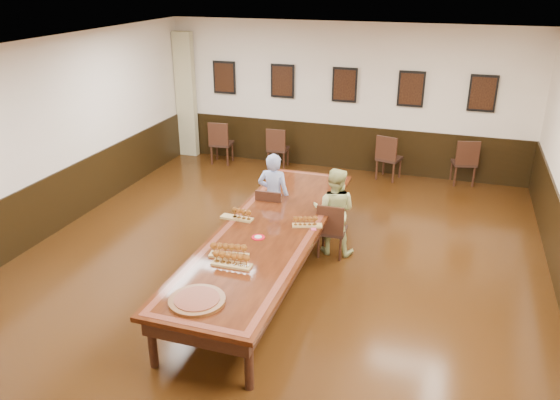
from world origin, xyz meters
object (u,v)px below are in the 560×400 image
(spare_chair_d, at_px, (464,161))
(person_man, at_px, (273,196))
(conference_table, at_px, (269,238))
(spare_chair_c, at_px, (389,157))
(person_woman, at_px, (334,211))
(spare_chair_b, at_px, (278,147))
(spare_chair_a, at_px, (222,142))
(chair_man, at_px, (272,213))
(carved_platter, at_px, (197,300))
(chair_woman, at_px, (332,228))

(spare_chair_d, height_order, person_man, person_man)
(spare_chair_d, bearing_deg, conference_table, 47.81)
(spare_chair_c, height_order, person_woman, person_woman)
(spare_chair_b, height_order, spare_chair_c, spare_chair_c)
(conference_table, bearing_deg, spare_chair_a, 121.33)
(chair_man, distance_m, conference_table, 1.20)
(chair_man, relative_size, spare_chair_d, 0.93)
(chair_man, bearing_deg, spare_chair_b, -74.82)
(chair_man, distance_m, carved_platter, 3.18)
(spare_chair_a, height_order, spare_chair_c, spare_chair_a)
(person_man, height_order, carved_platter, person_man)
(spare_chair_b, bearing_deg, chair_man, 103.35)
(spare_chair_b, bearing_deg, carved_platter, 97.27)
(conference_table, bearing_deg, spare_chair_b, 106.84)
(chair_man, bearing_deg, spare_chair_d, -130.41)
(person_man, distance_m, conference_table, 1.29)
(spare_chair_d, height_order, carved_platter, spare_chair_d)
(chair_man, bearing_deg, person_man, -90.00)
(spare_chair_c, height_order, carved_platter, spare_chair_c)
(chair_man, height_order, person_woman, person_woman)
(spare_chair_b, distance_m, person_man, 3.52)
(spare_chair_a, height_order, person_man, person_man)
(person_man, relative_size, conference_table, 0.29)
(spare_chair_d, bearing_deg, spare_chair_b, -10.35)
(carved_platter, bearing_deg, spare_chair_b, 100.64)
(carved_platter, bearing_deg, spare_chair_a, 111.68)
(chair_man, height_order, spare_chair_d, spare_chair_d)
(spare_chair_d, relative_size, person_man, 0.67)
(chair_man, relative_size, chair_woman, 1.02)
(spare_chair_c, height_order, spare_chair_d, spare_chair_c)
(chair_man, xyz_separation_m, spare_chair_a, (-2.38, 3.35, 0.04))
(spare_chair_a, xyz_separation_m, spare_chair_d, (5.36, 0.34, -0.01))
(chair_man, bearing_deg, carved_platter, 92.16)
(spare_chair_d, xyz_separation_m, carved_platter, (-2.77, -6.84, 0.28))
(spare_chair_b, distance_m, spare_chair_d, 4.02)
(chair_woman, xyz_separation_m, spare_chair_b, (-2.11, 3.69, 0.02))
(spare_chair_b, height_order, conference_table, spare_chair_b)
(carved_platter, bearing_deg, person_man, 93.64)
(person_woman, xyz_separation_m, conference_table, (-0.72, -1.00, -0.09))
(spare_chair_b, height_order, person_woman, person_woman)
(chair_woman, distance_m, spare_chair_c, 3.75)
(spare_chair_c, distance_m, person_man, 3.70)
(chair_woman, relative_size, person_man, 0.62)
(chair_woman, xyz_separation_m, spare_chair_d, (1.90, 3.92, 0.04))
(spare_chair_c, bearing_deg, carved_platter, 93.96)
(person_man, relative_size, carved_platter, 2.01)
(spare_chair_c, height_order, person_man, person_man)
(person_man, bearing_deg, carved_platter, 92.10)
(person_woman, bearing_deg, conference_table, 53.04)
(spare_chair_b, height_order, carved_platter, spare_chair_b)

